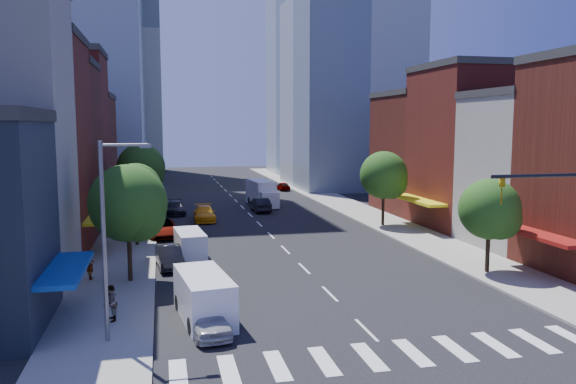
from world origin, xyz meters
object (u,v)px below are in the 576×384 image
object	(u,v)px
parked_car_rear	(176,208)
pedestrian_far	(111,303)
parked_car_front	(207,318)
cargo_van_near	(204,297)
cargo_van_far	(190,245)
parked_car_second	(169,257)
traffic_car_far	(283,186)
parked_car_third	(162,228)
pedestrian_near	(90,265)
taxi	(204,213)
traffic_car_oncoming	(260,205)
box_truck	(262,194)

from	to	relation	value
parked_car_rear	pedestrian_far	bearing A→B (deg)	-99.25
parked_car_front	cargo_van_near	bearing A→B (deg)	82.17
parked_car_rear	cargo_van_far	distance (m)	21.24
parked_car_second	pedestrian_far	xyz separation A→B (m)	(-3.00, -10.80, 0.30)
parked_car_second	traffic_car_far	xyz separation A→B (m)	(17.56, 43.72, -0.11)
cargo_van_far	parked_car_third	bearing A→B (deg)	97.81
parked_car_rear	cargo_van_near	bearing A→B (deg)	-91.72
parked_car_front	cargo_van_near	distance (m)	1.97
pedestrian_near	pedestrian_far	size ratio (longest dim) A/B	1.02
parked_car_third	traffic_car_far	xyz separation A→B (m)	(18.00, 32.56, -0.13)
parked_car_second	traffic_car_far	distance (m)	47.11
taxi	pedestrian_near	xyz separation A→B (m)	(-8.75, -21.30, 0.31)
parked_car_rear	pedestrian_far	xyz separation A→B (m)	(-4.05, -34.64, 0.33)
parked_car_third	cargo_van_far	distance (m)	8.78
taxi	pedestrian_far	world-z (taller)	pedestrian_far
cargo_van_far	traffic_car_far	size ratio (longest dim) A/B	1.30
cargo_van_far	traffic_car_oncoming	xyz separation A→B (m)	(8.99, 21.02, -0.21)
traffic_car_far	pedestrian_near	distance (m)	51.37
parked_car_second	taxi	world-z (taller)	taxi
cargo_van_near	cargo_van_far	size ratio (longest dim) A/B	1.18
parked_car_front	pedestrian_far	size ratio (longest dim) A/B	2.35
pedestrian_near	parked_car_rear	bearing A→B (deg)	-12.54
traffic_car_oncoming	taxi	bearing A→B (deg)	33.13
parked_car_second	traffic_car_far	size ratio (longest dim) A/B	1.22
parked_car_front	cargo_van_far	world-z (taller)	cargo_van_far
traffic_car_far	box_truck	world-z (taller)	box_truck
taxi	parked_car_third	bearing A→B (deg)	-117.80
traffic_car_far	pedestrian_far	bearing A→B (deg)	65.22
box_truck	traffic_car_far	bearing A→B (deg)	63.32
box_truck	cargo_van_far	bearing A→B (deg)	-116.55
parked_car_rear	traffic_car_oncoming	world-z (taller)	traffic_car_oncoming
cargo_van_far	pedestrian_far	distance (m)	14.17
parked_car_third	pedestrian_near	bearing A→B (deg)	-114.19
taxi	parked_car_front	bearing A→B (deg)	-92.60
pedestrian_near	parked_car_second	bearing A→B (deg)	-62.85
pedestrian_near	traffic_car_far	bearing A→B (deg)	-25.73
pedestrian_near	pedestrian_far	bearing A→B (deg)	-166.95
parked_car_second	cargo_van_near	world-z (taller)	cargo_van_near
parked_car_third	box_truck	size ratio (longest dim) A/B	0.71
parked_car_rear	taxi	xyz separation A→B (m)	(2.81, -5.04, 0.04)
box_truck	pedestrian_far	size ratio (longest dim) A/B	4.33
parked_car_third	taxi	xyz separation A→B (m)	(4.30, 7.65, -0.01)
traffic_car_oncoming	pedestrian_far	bearing A→B (deg)	65.87
cargo_van_near	cargo_van_far	bearing A→B (deg)	82.62
box_truck	parked_car_second	bearing A→B (deg)	-117.51
taxi	box_truck	distance (m)	12.41
cargo_van_far	box_truck	xyz separation A→B (m)	(10.03, 25.86, 0.47)
parked_car_third	cargo_van_near	size ratio (longest dim) A/B	0.96
traffic_car_oncoming	traffic_car_far	xyz separation A→B (m)	(7.00, 20.08, -0.15)
traffic_car_oncoming	traffic_car_far	size ratio (longest dim) A/B	1.27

